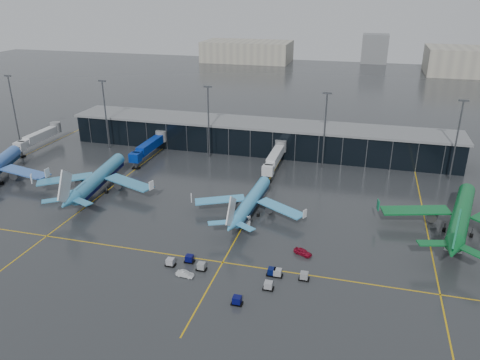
% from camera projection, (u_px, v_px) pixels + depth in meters
% --- Properties ---
extents(ground, '(600.00, 600.00, 0.00)m').
position_uv_depth(ground, '(203.00, 226.00, 119.01)').
color(ground, '#282B2D').
rests_on(ground, ground).
extents(terminal_pier, '(142.00, 17.00, 10.70)m').
position_uv_depth(terminal_pier, '(258.00, 136.00, 172.25)').
color(terminal_pier, black).
rests_on(terminal_pier, ground).
extents(jet_bridges, '(94.00, 27.50, 7.20)m').
position_uv_depth(jet_bridges, '(149.00, 146.00, 164.10)').
color(jet_bridges, '#595B60').
rests_on(jet_bridges, ground).
extents(flood_masts, '(203.00, 0.50, 25.50)m').
position_uv_depth(flood_masts, '(265.00, 124.00, 157.13)').
color(flood_masts, '#595B60').
rests_on(flood_masts, ground).
extents(distant_hangars, '(260.00, 71.00, 22.00)m').
position_uv_depth(distant_hangars, '(388.00, 57.00, 344.47)').
color(distant_hangars, '#B2AD99').
rests_on(distant_hangars, ground).
extents(taxi_lines, '(220.00, 120.00, 0.02)m').
position_uv_depth(taxi_lines, '(251.00, 212.00, 126.05)').
color(taxi_lines, gold).
rests_on(taxi_lines, ground).
extents(airliner_arkefly, '(42.72, 47.25, 13.17)m').
position_uv_depth(airliner_arkefly, '(98.00, 170.00, 137.46)').
color(airliner_arkefly, '#398EBC').
rests_on(airliner_arkefly, ground).
extents(airliner_klm_near, '(33.78, 38.01, 11.22)m').
position_uv_depth(airliner_klm_near, '(251.00, 193.00, 124.00)').
color(airliner_klm_near, '#44A7E1').
rests_on(airliner_klm_near, ground).
extents(airliner_aer_lingus, '(49.22, 53.32, 13.93)m').
position_uv_depth(airliner_aer_lingus, '(463.00, 205.00, 114.06)').
color(airliner_aer_lingus, '#0C662C').
rests_on(airliner_aer_lingus, ground).
extents(baggage_carts, '(31.06, 13.04, 1.70)m').
position_uv_depth(baggage_carts, '(239.00, 274.00, 97.64)').
color(baggage_carts, black).
rests_on(baggage_carts, ground).
extents(mobile_airstair, '(2.74, 3.55, 3.45)m').
position_uv_depth(mobile_airstair, '(246.00, 223.00, 118.60)').
color(mobile_airstair, silver).
rests_on(mobile_airstair, ground).
extents(service_van_red, '(4.63, 3.46, 1.47)m').
position_uv_depth(service_van_red, '(303.00, 252.00, 105.84)').
color(service_van_red, maroon).
rests_on(service_van_red, ground).
extents(service_van_white, '(3.93, 1.63, 1.26)m').
position_uv_depth(service_van_white, '(185.00, 274.00, 97.92)').
color(service_van_white, silver).
rests_on(service_van_white, ground).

